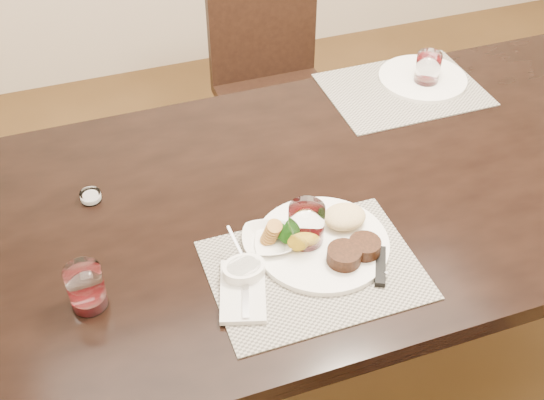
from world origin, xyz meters
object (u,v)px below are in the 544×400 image
object	(u,v)px
steak_knife	(374,257)
far_plate	(423,78)
wine_glass_near	(306,228)
cracker_bowl	(268,240)
dinner_plate	(329,240)
chair_far	(272,76)

from	to	relation	value
steak_knife	far_plate	distance (m)	0.79
wine_glass_near	far_plate	distance (m)	0.81
cracker_bowl	wine_glass_near	bearing A→B (deg)	-16.69
steak_knife	far_plate	bearing A→B (deg)	80.32
wine_glass_near	far_plate	xyz separation A→B (m)	(0.60, 0.54, -0.04)
dinner_plate	far_plate	world-z (taller)	dinner_plate
dinner_plate	steak_knife	bearing A→B (deg)	-56.62
steak_knife	cracker_bowl	distance (m)	0.24
chair_far	wine_glass_near	size ratio (longest dim) A/B	7.99
chair_far	cracker_bowl	distance (m)	1.18
steak_knife	cracker_bowl	size ratio (longest dim) A/B	1.79
cracker_bowl	far_plate	bearing A→B (deg)	37.05
far_plate	chair_far	bearing A→B (deg)	117.55
steak_knife	wine_glass_near	size ratio (longest dim) A/B	2.31
chair_far	wine_glass_near	xyz separation A→B (m)	(-0.31, -1.10, 0.30)
wine_glass_near	far_plate	world-z (taller)	wine_glass_near
cracker_bowl	wine_glass_near	world-z (taller)	wine_glass_near
steak_knife	wine_glass_near	bearing A→B (deg)	170.59
dinner_plate	cracker_bowl	distance (m)	0.14
dinner_plate	wine_glass_near	xyz separation A→B (m)	(-0.05, 0.02, 0.03)
chair_far	cracker_bowl	world-z (taller)	chair_far
dinner_plate	chair_far	bearing A→B (deg)	63.18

